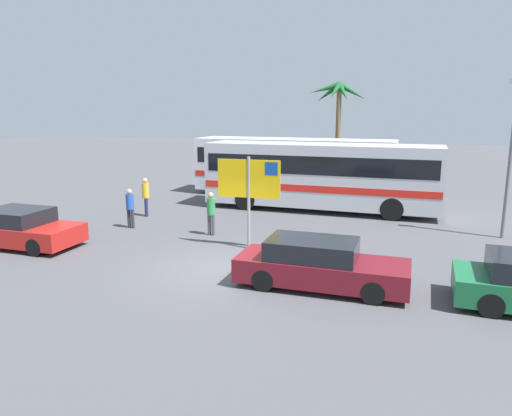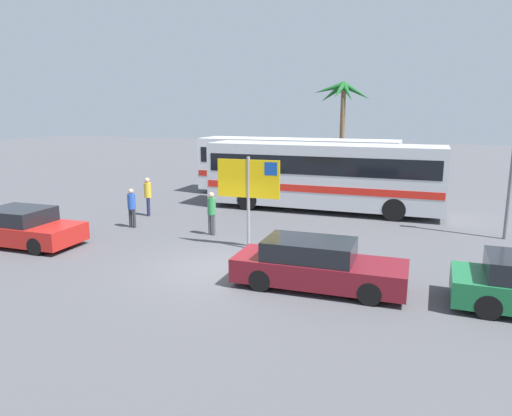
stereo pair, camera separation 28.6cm
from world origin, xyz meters
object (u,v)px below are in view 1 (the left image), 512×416
(car_maroon, at_px, (319,265))
(pedestrian_by_bus, at_px, (130,205))
(pedestrian_near_sign, at_px, (146,194))
(bus_front_coach, at_px, (321,173))
(car_red, at_px, (22,228))
(ferry_sign, at_px, (250,182))
(bus_rear_coach, at_px, (294,164))
(pedestrian_crossing_lot, at_px, (211,210))

(car_maroon, bearing_deg, pedestrian_by_bus, 154.14)
(pedestrian_near_sign, bearing_deg, bus_front_coach, -177.52)
(bus_front_coach, distance_m, car_red, 12.97)
(ferry_sign, xyz_separation_m, car_maroon, (3.01, -2.85, -1.69))
(car_red, relative_size, car_maroon, 0.88)
(car_red, xyz_separation_m, car_maroon, (10.74, -0.49, 0.00))
(ferry_sign, relative_size, car_maroon, 0.69)
(bus_front_coach, bearing_deg, bus_rear_coach, 123.51)
(ferry_sign, xyz_separation_m, pedestrian_by_bus, (-5.60, 1.15, -1.38))
(pedestrian_near_sign, bearing_deg, ferry_sign, 126.05)
(car_red, xyz_separation_m, pedestrian_by_bus, (2.13, 3.50, 0.31))
(bus_rear_coach, relative_size, pedestrian_by_bus, 6.81)
(bus_front_coach, relative_size, pedestrian_crossing_lot, 6.56)
(car_red, distance_m, pedestrian_crossing_lot, 6.73)
(bus_front_coach, bearing_deg, pedestrian_crossing_lot, -116.60)
(bus_rear_coach, height_order, pedestrian_crossing_lot, bus_rear_coach)
(ferry_sign, distance_m, pedestrian_near_sign, 7.14)
(pedestrian_near_sign, bearing_deg, car_maroon, 120.31)
(pedestrian_crossing_lot, height_order, pedestrian_near_sign, pedestrian_near_sign)
(car_maroon, xyz_separation_m, pedestrian_crossing_lot, (-5.03, 4.04, 0.35))
(pedestrian_crossing_lot, bearing_deg, bus_front_coach, 160.89)
(bus_rear_coach, bearing_deg, car_red, -116.68)
(ferry_sign, bearing_deg, pedestrian_near_sign, 149.53)
(car_red, bearing_deg, bus_front_coach, 46.43)
(car_maroon, distance_m, pedestrian_crossing_lot, 6.46)
(pedestrian_crossing_lot, bearing_deg, pedestrian_near_sign, -109.08)
(bus_rear_coach, height_order, ferry_sign, ferry_sign)
(pedestrian_crossing_lot, relative_size, pedestrian_by_bus, 1.04)
(bus_rear_coach, relative_size, pedestrian_crossing_lot, 6.56)
(bus_rear_coach, distance_m, pedestrian_by_bus, 10.40)
(bus_front_coach, distance_m, bus_rear_coach, 4.03)
(car_red, bearing_deg, bus_rear_coach, 62.12)
(pedestrian_by_bus, bearing_deg, car_maroon, 65.75)
(car_maroon, bearing_deg, car_red, 176.43)
(pedestrian_near_sign, bearing_deg, car_red, 48.87)
(bus_rear_coach, height_order, car_maroon, bus_rear_coach)
(pedestrian_crossing_lot, bearing_deg, ferry_sign, 66.92)
(car_maroon, xyz_separation_m, pedestrian_near_sign, (-9.22, 6.13, 0.40))
(bus_rear_coach, bearing_deg, pedestrian_by_bus, -114.86)
(bus_front_coach, height_order, ferry_sign, ferry_sign)
(car_maroon, bearing_deg, bus_rear_coach, 106.65)
(bus_front_coach, distance_m, pedestrian_crossing_lot, 6.76)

